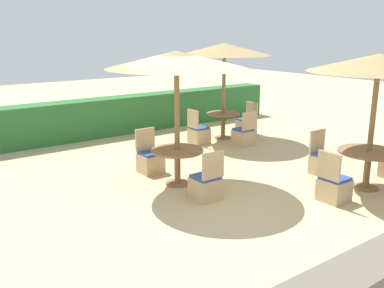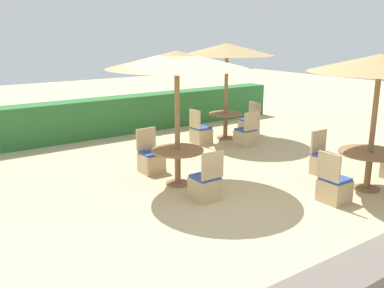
{
  "view_description": "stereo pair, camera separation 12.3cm",
  "coord_description": "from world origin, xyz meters",
  "px_view_note": "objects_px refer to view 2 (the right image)",
  "views": [
    {
      "loc": [
        -4.53,
        -5.61,
        2.93
      ],
      "look_at": [
        0.0,
        0.6,
        0.9
      ],
      "focal_mm": 40.0,
      "sensor_mm": 36.0,
      "label": 1
    },
    {
      "loc": [
        -4.43,
        -5.68,
        2.93
      ],
      "look_at": [
        0.0,
        0.6,
        0.9
      ],
      "focal_mm": 40.0,
      "sensor_mm": 36.0,
      "label": 2
    }
  ],
  "objects_px": {
    "parasol_center": "(177,60)",
    "round_table_back_right": "(226,119)",
    "round_table_front_right": "(370,159)",
    "patio_chair_back_right_east": "(249,125)",
    "patio_chair_center_north": "(151,160)",
    "round_table_center": "(178,157)",
    "parasol_front_right": "(380,64)",
    "patio_chair_back_right_south": "(246,136)",
    "patio_chair_back_right_west": "(201,134)",
    "patio_chair_front_right_west": "(334,188)",
    "patio_chair_center_south": "(206,186)",
    "parasol_back_right": "(227,50)",
    "patio_chair_front_right_north": "(325,163)"
  },
  "relations": [
    {
      "from": "patio_chair_front_right_west",
      "to": "parasol_center",
      "type": "height_order",
      "value": "parasol_center"
    },
    {
      "from": "patio_chair_center_north",
      "to": "parasol_back_right",
      "type": "distance_m",
      "value": 4.14
    },
    {
      "from": "patio_chair_back_right_south",
      "to": "patio_chair_back_right_east",
      "type": "bearing_deg",
      "value": 43.43
    },
    {
      "from": "round_table_back_right",
      "to": "patio_chair_back_right_west",
      "type": "bearing_deg",
      "value": -176.91
    },
    {
      "from": "patio_chair_back_right_west",
      "to": "patio_chair_center_south",
      "type": "bearing_deg",
      "value": -35.07
    },
    {
      "from": "patio_chair_center_north",
      "to": "parasol_front_right",
      "type": "bearing_deg",
      "value": 131.05
    },
    {
      "from": "patio_chair_back_right_west",
      "to": "round_table_back_right",
      "type": "bearing_deg",
      "value": 93.09
    },
    {
      "from": "patio_chair_center_north",
      "to": "patio_chair_back_right_east",
      "type": "xyz_separation_m",
      "value": [
        4.12,
        1.4,
        0.0
      ]
    },
    {
      "from": "parasol_front_right",
      "to": "parasol_center",
      "type": "relative_size",
      "value": 0.96
    },
    {
      "from": "parasol_center",
      "to": "round_table_back_right",
      "type": "bearing_deg",
      "value": 36.8
    },
    {
      "from": "round_table_back_right",
      "to": "patio_chair_back_right_south",
      "type": "height_order",
      "value": "patio_chair_back_right_south"
    },
    {
      "from": "patio_chair_front_right_west",
      "to": "patio_chair_back_right_south",
      "type": "bearing_deg",
      "value": 160.32
    },
    {
      "from": "patio_chair_center_south",
      "to": "patio_chair_center_north",
      "type": "xyz_separation_m",
      "value": [
        -0.02,
        1.92,
        0.0
      ]
    },
    {
      "from": "patio_chair_center_north",
      "to": "patio_chair_back_right_west",
      "type": "relative_size",
      "value": 1.0
    },
    {
      "from": "patio_chair_center_north",
      "to": "parasol_back_right",
      "type": "relative_size",
      "value": 0.35
    },
    {
      "from": "patio_chair_center_north",
      "to": "round_table_center",
      "type": "bearing_deg",
      "value": 93.28
    },
    {
      "from": "patio_chair_center_south",
      "to": "patio_chair_back_right_east",
      "type": "xyz_separation_m",
      "value": [
        4.1,
        3.32,
        0.0
      ]
    },
    {
      "from": "patio_chair_front_right_north",
      "to": "patio_chair_back_right_south",
      "type": "xyz_separation_m",
      "value": [
        0.26,
        2.74,
        0.0
      ]
    },
    {
      "from": "round_table_front_right",
      "to": "round_table_center",
      "type": "height_order",
      "value": "round_table_front_right"
    },
    {
      "from": "round_table_center",
      "to": "parasol_center",
      "type": "bearing_deg",
      "value": 0.0
    },
    {
      "from": "round_table_center",
      "to": "patio_chair_front_right_north",
      "type": "bearing_deg",
      "value": -24.44
    },
    {
      "from": "patio_chair_center_north",
      "to": "patio_chair_back_right_west",
      "type": "height_order",
      "value": "same"
    },
    {
      "from": "parasol_center",
      "to": "patio_chair_back_right_south",
      "type": "relative_size",
      "value": 2.85
    },
    {
      "from": "round_table_front_right",
      "to": "parasol_front_right",
      "type": "bearing_deg",
      "value": -90.0
    },
    {
      "from": "round_table_front_right",
      "to": "round_table_back_right",
      "type": "bearing_deg",
      "value": 85.59
    },
    {
      "from": "parasol_front_right",
      "to": "round_table_center",
      "type": "height_order",
      "value": "parasol_front_right"
    },
    {
      "from": "patio_chair_center_north",
      "to": "patio_chair_back_right_west",
      "type": "bearing_deg",
      "value": -149.62
    },
    {
      "from": "round_table_back_right",
      "to": "round_table_center",
      "type": "bearing_deg",
      "value": -143.2
    },
    {
      "from": "parasol_back_right",
      "to": "patio_chair_back_right_east",
      "type": "height_order",
      "value": "parasol_back_right"
    },
    {
      "from": "round_table_center",
      "to": "round_table_back_right",
      "type": "xyz_separation_m",
      "value": [
        3.17,
        2.37,
        -0.01
      ]
    },
    {
      "from": "parasol_front_right",
      "to": "round_table_back_right",
      "type": "relative_size",
      "value": 2.72
    },
    {
      "from": "parasol_front_right",
      "to": "patio_chair_front_right_north",
      "type": "xyz_separation_m",
      "value": [
        0.04,
        1.03,
        -2.11
      ]
    },
    {
      "from": "parasol_center",
      "to": "patio_chair_back_right_east",
      "type": "relative_size",
      "value": 2.85
    },
    {
      "from": "patio_chair_front_right_west",
      "to": "parasol_back_right",
      "type": "relative_size",
      "value": 0.35
    },
    {
      "from": "round_table_front_right",
      "to": "patio_chair_front_right_west",
      "type": "distance_m",
      "value": 1.11
    },
    {
      "from": "round_table_center",
      "to": "round_table_back_right",
      "type": "distance_m",
      "value": 3.95
    },
    {
      "from": "parasol_front_right",
      "to": "patio_chair_back_right_south",
      "type": "bearing_deg",
      "value": 85.43
    },
    {
      "from": "round_table_front_right",
      "to": "patio_chair_back_right_east",
      "type": "distance_m",
      "value": 4.86
    },
    {
      "from": "parasol_front_right",
      "to": "parasol_center",
      "type": "bearing_deg",
      "value": 140.34
    },
    {
      "from": "patio_chair_front_right_north",
      "to": "patio_chair_back_right_east",
      "type": "bearing_deg",
      "value": -108.52
    },
    {
      "from": "patio_chair_back_right_west",
      "to": "patio_chair_back_right_south",
      "type": "xyz_separation_m",
      "value": [
        0.84,
        -0.87,
        0.0
      ]
    },
    {
      "from": "round_table_front_right",
      "to": "patio_chair_front_right_north",
      "type": "relative_size",
      "value": 1.23
    },
    {
      "from": "round_table_center",
      "to": "patio_chair_back_right_west",
      "type": "xyz_separation_m",
      "value": [
        2.27,
        2.32,
        -0.29
      ]
    },
    {
      "from": "patio_chair_front_right_west",
      "to": "parasol_center",
      "type": "relative_size",
      "value": 0.35
    },
    {
      "from": "round_table_front_right",
      "to": "patio_chair_center_south",
      "type": "bearing_deg",
      "value": 154.34
    },
    {
      "from": "patio_chair_back_right_east",
      "to": "patio_chair_center_south",
      "type": "bearing_deg",
      "value": 129.0
    },
    {
      "from": "patio_chair_back_right_west",
      "to": "parasol_front_right",
      "type": "bearing_deg",
      "value": 6.6
    },
    {
      "from": "parasol_center",
      "to": "patio_chair_center_south",
      "type": "relative_size",
      "value": 2.85
    },
    {
      "from": "patio_chair_front_right_west",
      "to": "parasol_front_right",
      "type": "bearing_deg",
      "value": 91.39
    },
    {
      "from": "parasol_front_right",
      "to": "patio_chair_front_right_north",
      "type": "distance_m",
      "value": 2.35
    }
  ]
}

